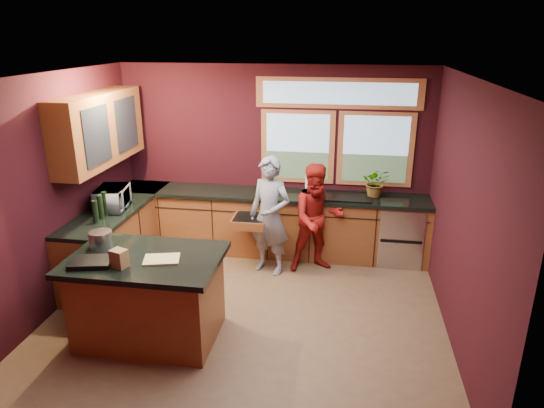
% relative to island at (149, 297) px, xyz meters
% --- Properties ---
extents(floor, '(4.50, 4.50, 0.00)m').
position_rel_island_xyz_m(floor, '(0.92, 0.62, -0.48)').
color(floor, brown).
rests_on(floor, ground).
extents(room_shell, '(4.52, 4.02, 2.71)m').
position_rel_island_xyz_m(room_shell, '(0.33, 0.94, 1.32)').
color(room_shell, black).
rests_on(room_shell, ground).
extents(back_counter, '(4.50, 0.64, 0.93)m').
position_rel_island_xyz_m(back_counter, '(1.12, 2.32, -0.01)').
color(back_counter, brown).
rests_on(back_counter, floor).
extents(left_counter, '(0.64, 2.30, 0.93)m').
position_rel_island_xyz_m(left_counter, '(-1.02, 1.47, -0.01)').
color(left_counter, brown).
rests_on(left_counter, floor).
extents(island, '(1.55, 1.05, 0.95)m').
position_rel_island_xyz_m(island, '(0.00, 0.00, 0.00)').
color(island, brown).
rests_on(island, floor).
extents(person_grey, '(0.69, 0.57, 1.61)m').
position_rel_island_xyz_m(person_grey, '(1.02, 1.70, 0.33)').
color(person_grey, slate).
rests_on(person_grey, floor).
extents(person_red, '(0.87, 0.77, 1.50)m').
position_rel_island_xyz_m(person_red, '(1.63, 1.87, 0.27)').
color(person_red, maroon).
rests_on(person_red, floor).
extents(microwave, '(0.44, 0.58, 0.29)m').
position_rel_island_xyz_m(microwave, '(-1.00, 1.33, 0.60)').
color(microwave, '#999999').
rests_on(microwave, left_counter).
extents(potted_plant, '(0.37, 0.32, 0.41)m').
position_rel_island_xyz_m(potted_plant, '(2.40, 2.37, 0.66)').
color(potted_plant, '#999999').
rests_on(potted_plant, back_counter).
extents(paper_towel, '(0.12, 0.12, 0.28)m').
position_rel_island_xyz_m(paper_towel, '(1.48, 2.32, 0.59)').
color(paper_towel, silver).
rests_on(paper_towel, back_counter).
extents(cutting_board, '(0.40, 0.33, 0.02)m').
position_rel_island_xyz_m(cutting_board, '(0.20, -0.05, 0.48)').
color(cutting_board, '#A58A55').
rests_on(cutting_board, island).
extents(stock_pot, '(0.24, 0.24, 0.18)m').
position_rel_island_xyz_m(stock_pot, '(-0.55, 0.15, 0.56)').
color(stock_pot, silver).
rests_on(stock_pot, island).
extents(paper_bag, '(0.18, 0.16, 0.18)m').
position_rel_island_xyz_m(paper_bag, '(-0.15, -0.25, 0.56)').
color(paper_bag, brown).
rests_on(paper_bag, island).
extents(black_tray, '(0.45, 0.36, 0.05)m').
position_rel_island_xyz_m(black_tray, '(-0.45, -0.25, 0.49)').
color(black_tray, black).
rests_on(black_tray, island).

